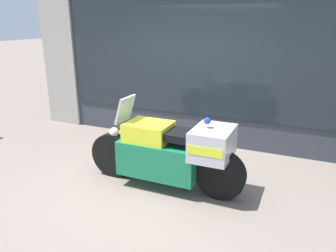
% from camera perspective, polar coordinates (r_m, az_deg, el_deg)
% --- Properties ---
extents(ground_plane, '(60.00, 60.00, 0.00)m').
position_cam_1_polar(ground_plane, '(4.83, -3.49, -9.57)').
color(ground_plane, gray).
extents(shop_building, '(6.90, 0.55, 3.42)m').
position_cam_1_polar(shop_building, '(6.27, 1.59, 13.30)').
color(shop_building, '#333842').
rests_on(shop_building, ground).
extents(window_display, '(5.65, 0.30, 1.96)m').
position_cam_1_polar(window_display, '(6.30, 7.64, 1.58)').
color(window_display, slate).
rests_on(window_display, ground).
extents(paramedic_motorcycle, '(2.29, 0.65, 1.24)m').
position_cam_1_polar(paramedic_motorcycle, '(4.43, 0.45, -4.43)').
color(paramedic_motorcycle, black).
rests_on(paramedic_motorcycle, ground).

